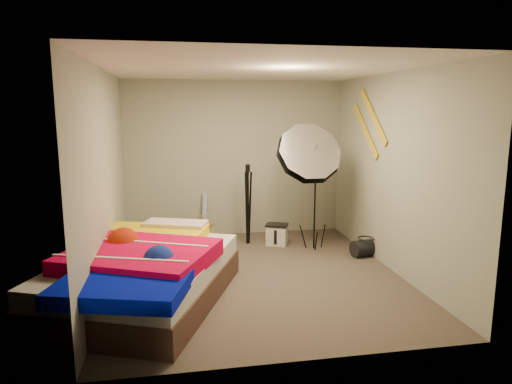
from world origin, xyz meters
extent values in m
plane|color=brown|center=(0.00, 0.00, 0.00)|extent=(4.00, 4.00, 0.00)
plane|color=silver|center=(0.00, 0.00, 2.50)|extent=(4.00, 4.00, 0.00)
plane|color=gray|center=(0.00, 2.00, 1.25)|extent=(3.50, 0.00, 3.50)
plane|color=gray|center=(0.00, -2.00, 1.25)|extent=(3.50, 0.00, 3.50)
plane|color=gray|center=(-1.75, 0.00, 1.25)|extent=(0.00, 4.00, 4.00)
plane|color=gray|center=(1.75, 0.00, 1.25)|extent=(0.00, 4.00, 4.00)
cube|color=tan|center=(-0.58, 1.42, 0.18)|extent=(0.38, 0.21, 0.37)
cylinder|color=#5787BE|center=(-0.52, 1.90, 0.35)|extent=(0.14, 0.21, 0.70)
cube|color=beige|center=(0.54, 1.24, 0.15)|extent=(0.36, 0.32, 0.30)
cylinder|color=black|center=(1.65, 0.49, 0.12)|extent=(0.43, 0.31, 0.24)
cube|color=gold|center=(1.73, 0.60, 1.95)|extent=(0.02, 0.91, 0.78)
cube|color=gold|center=(1.73, 0.85, 1.75)|extent=(0.02, 0.91, 0.78)
cube|color=#472E26|center=(-1.33, -0.54, 0.14)|extent=(2.26, 2.63, 0.29)
cube|color=beige|center=(-1.33, -0.54, 0.39)|extent=(2.20, 2.57, 0.20)
cube|color=yellow|center=(-1.30, -0.02, 0.53)|extent=(1.48, 1.38, 0.15)
cube|color=#D4003A|center=(-1.34, -0.71, 0.55)|extent=(1.76, 1.65, 0.18)
cube|color=#010EBC|center=(-1.43, -1.39, 0.52)|extent=(1.31, 1.15, 0.13)
cube|color=#E5A6B7|center=(-0.98, 0.33, 0.57)|extent=(0.85, 0.60, 0.15)
cylinder|color=black|center=(1.05, 0.99, 0.75)|extent=(0.03, 0.03, 1.50)
cube|color=black|center=(1.05, 0.99, 1.45)|extent=(0.06, 0.06, 0.09)
cone|color=silver|center=(0.89, 0.87, 1.40)|extent=(1.13, 0.84, 1.10)
cylinder|color=black|center=(0.12, 1.40, 0.56)|extent=(0.04, 0.04, 1.12)
cube|color=black|center=(0.12, 1.40, 1.17)|extent=(0.07, 0.07, 0.12)
camera|label=1|loc=(-0.97, -5.32, 2.04)|focal=32.00mm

